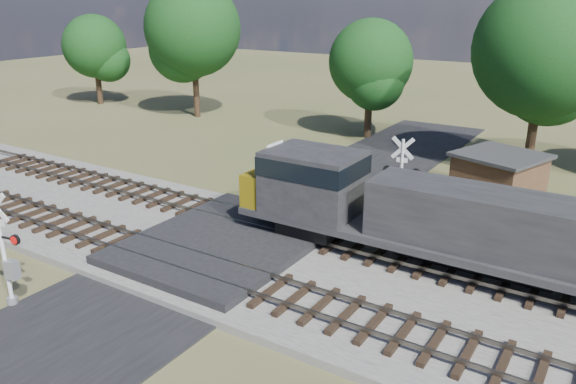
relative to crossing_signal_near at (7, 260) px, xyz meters
The scene contains 10 objects.
ground 8.16m from the crossing_signal_near, 64.39° to the left, with size 160.00×160.00×0.00m, color #48522B.
ballast_bed 15.57m from the crossing_signal_near, 29.75° to the left, with size 140.00×10.00×0.30m, color gray.
road 8.15m from the crossing_signal_near, 64.39° to the left, with size 7.00×60.00×0.08m, color black.
crossing_panel 8.54m from the crossing_signal_near, 65.86° to the left, with size 7.00×9.00×0.62m, color #262628.
track_near 8.47m from the crossing_signal_near, 38.29° to the left, with size 140.00×2.60×0.33m.
track_far 12.19m from the crossing_signal_near, 57.19° to the left, with size 140.00×2.60×0.33m.
crossing_signal_near is the anchor object (origin of this frame).
crossing_signal_far 16.76m from the crossing_signal_near, 59.80° to the left, with size 1.72×0.42×4.28m.
equipment_shed 23.21m from the crossing_signal_near, 59.42° to the left, with size 5.01×5.01×2.69m.
treeline 30.72m from the crossing_signal_near, 67.50° to the left, with size 82.57×10.68×11.93m.
Camera 1 is at (14.06, -16.69, 10.32)m, focal length 35.00 mm.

